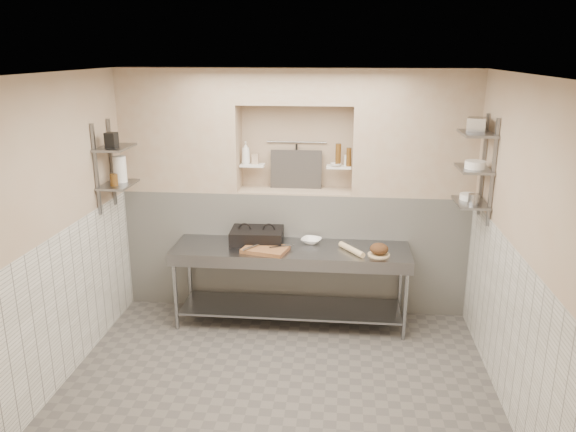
# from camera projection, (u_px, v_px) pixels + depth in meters

# --- Properties ---
(floor) EXTENTS (4.00, 3.90, 0.10)m
(floor) POSITION_uv_depth(u_px,v_px,m) (278.00, 385.00, 5.28)
(floor) COLOR #59534E
(floor) RESTS_ON ground
(ceiling) EXTENTS (4.00, 3.90, 0.10)m
(ceiling) POSITION_uv_depth(u_px,v_px,m) (277.00, 67.00, 4.46)
(ceiling) COLOR silver
(ceiling) RESTS_ON ground
(wall_left) EXTENTS (0.10, 3.90, 2.80)m
(wall_left) POSITION_uv_depth(u_px,v_px,m) (52.00, 232.00, 5.06)
(wall_left) COLOR tan
(wall_left) RESTS_ON ground
(wall_right) EXTENTS (0.10, 3.90, 2.80)m
(wall_right) POSITION_uv_depth(u_px,v_px,m) (522.00, 248.00, 4.67)
(wall_right) COLOR tan
(wall_right) RESTS_ON ground
(wall_back) EXTENTS (4.00, 0.10, 2.80)m
(wall_back) POSITION_uv_depth(u_px,v_px,m) (297.00, 186.00, 6.78)
(wall_back) COLOR tan
(wall_back) RESTS_ON ground
(wall_front) EXTENTS (4.00, 0.10, 2.80)m
(wall_front) POSITION_uv_depth(u_px,v_px,m) (233.00, 362.00, 2.96)
(wall_front) COLOR tan
(wall_front) RESTS_ON ground
(backwall_lower) EXTENTS (4.00, 0.40, 1.40)m
(backwall_lower) POSITION_uv_depth(u_px,v_px,m) (295.00, 248.00, 6.74)
(backwall_lower) COLOR silver
(backwall_lower) RESTS_ON floor
(alcove_sill) EXTENTS (1.30, 0.40, 0.02)m
(alcove_sill) POSITION_uv_depth(u_px,v_px,m) (295.00, 190.00, 6.53)
(alcove_sill) COLOR tan
(alcove_sill) RESTS_ON backwall_lower
(backwall_pillar_left) EXTENTS (1.35, 0.40, 1.40)m
(backwall_pillar_left) POSITION_uv_depth(u_px,v_px,m) (181.00, 130.00, 6.46)
(backwall_pillar_left) COLOR tan
(backwall_pillar_left) RESTS_ON backwall_lower
(backwall_pillar_right) EXTENTS (1.35, 0.40, 1.40)m
(backwall_pillar_right) POSITION_uv_depth(u_px,v_px,m) (415.00, 133.00, 6.21)
(backwall_pillar_right) COLOR tan
(backwall_pillar_right) RESTS_ON backwall_lower
(backwall_header) EXTENTS (1.30, 0.40, 0.40)m
(backwall_header) POSITION_uv_depth(u_px,v_px,m) (296.00, 86.00, 6.20)
(backwall_header) COLOR tan
(backwall_header) RESTS_ON backwall_lower
(wainscot_left) EXTENTS (0.02, 3.90, 1.40)m
(wainscot_left) POSITION_uv_depth(u_px,v_px,m) (67.00, 303.00, 5.26)
(wainscot_left) COLOR silver
(wainscot_left) RESTS_ON floor
(wainscot_right) EXTENTS (0.02, 3.90, 1.40)m
(wainscot_right) POSITION_uv_depth(u_px,v_px,m) (505.00, 323.00, 4.87)
(wainscot_right) COLOR silver
(wainscot_right) RESTS_ON floor
(alcove_shelf_left) EXTENTS (0.28, 0.16, 0.02)m
(alcove_shelf_left) POSITION_uv_depth(u_px,v_px,m) (252.00, 165.00, 6.50)
(alcove_shelf_left) COLOR white
(alcove_shelf_left) RESTS_ON backwall_lower
(alcove_shelf_right) EXTENTS (0.28, 0.16, 0.02)m
(alcove_shelf_right) POSITION_uv_depth(u_px,v_px,m) (339.00, 167.00, 6.40)
(alcove_shelf_right) COLOR white
(alcove_shelf_right) RESTS_ON backwall_lower
(utensil_rail) EXTENTS (0.70, 0.02, 0.02)m
(utensil_rail) POSITION_uv_depth(u_px,v_px,m) (297.00, 142.00, 6.54)
(utensil_rail) COLOR gray
(utensil_rail) RESTS_ON wall_back
(hanging_steel) EXTENTS (0.02, 0.02, 0.30)m
(hanging_steel) POSITION_uv_depth(u_px,v_px,m) (296.00, 157.00, 6.57)
(hanging_steel) COLOR black
(hanging_steel) RESTS_ON utensil_rail
(splash_panel) EXTENTS (0.60, 0.08, 0.45)m
(splash_panel) POSITION_uv_depth(u_px,v_px,m) (296.00, 169.00, 6.56)
(splash_panel) COLOR #383330
(splash_panel) RESTS_ON alcove_sill
(shelf_rail_left_a) EXTENTS (0.03, 0.03, 0.95)m
(shelf_rail_left_a) POSITION_uv_depth(u_px,v_px,m) (112.00, 162.00, 6.14)
(shelf_rail_left_a) COLOR slate
(shelf_rail_left_a) RESTS_ON wall_left
(shelf_rail_left_b) EXTENTS (0.03, 0.03, 0.95)m
(shelf_rail_left_b) POSITION_uv_depth(u_px,v_px,m) (96.00, 170.00, 5.75)
(shelf_rail_left_b) COLOR slate
(shelf_rail_left_b) RESTS_ON wall_left
(wall_shelf_left_lower) EXTENTS (0.30, 0.50, 0.02)m
(wall_shelf_left_lower) POSITION_uv_depth(u_px,v_px,m) (118.00, 185.00, 5.99)
(wall_shelf_left_lower) COLOR slate
(wall_shelf_left_lower) RESTS_ON wall_left
(wall_shelf_left_upper) EXTENTS (0.30, 0.50, 0.03)m
(wall_shelf_left_upper) POSITION_uv_depth(u_px,v_px,m) (115.00, 148.00, 5.88)
(wall_shelf_left_upper) COLOR slate
(wall_shelf_left_upper) RESTS_ON wall_left
(shelf_rail_right_a) EXTENTS (0.03, 0.03, 1.05)m
(shelf_rail_right_a) POSITION_uv_depth(u_px,v_px,m) (483.00, 165.00, 5.74)
(shelf_rail_right_a) COLOR slate
(shelf_rail_right_a) RESTS_ON wall_right
(shelf_rail_right_b) EXTENTS (0.03, 0.03, 1.05)m
(shelf_rail_right_b) POSITION_uv_depth(u_px,v_px,m) (493.00, 173.00, 5.36)
(shelf_rail_right_b) COLOR slate
(shelf_rail_right_b) RESTS_ON wall_right
(wall_shelf_right_lower) EXTENTS (0.30, 0.50, 0.02)m
(wall_shelf_right_lower) POSITION_uv_depth(u_px,v_px,m) (470.00, 203.00, 5.66)
(wall_shelf_right_lower) COLOR slate
(wall_shelf_right_lower) RESTS_ON wall_right
(wall_shelf_right_mid) EXTENTS (0.30, 0.50, 0.02)m
(wall_shelf_right_mid) POSITION_uv_depth(u_px,v_px,m) (474.00, 169.00, 5.56)
(wall_shelf_right_mid) COLOR slate
(wall_shelf_right_mid) RESTS_ON wall_right
(wall_shelf_right_upper) EXTENTS (0.30, 0.50, 0.03)m
(wall_shelf_right_upper) POSITION_uv_depth(u_px,v_px,m) (477.00, 134.00, 5.46)
(wall_shelf_right_upper) COLOR slate
(wall_shelf_right_upper) RESTS_ON wall_right
(prep_table) EXTENTS (2.60, 0.70, 0.90)m
(prep_table) POSITION_uv_depth(u_px,v_px,m) (291.00, 270.00, 6.21)
(prep_table) COLOR gray
(prep_table) RESTS_ON floor
(panini_press) EXTENTS (0.59, 0.44, 0.16)m
(panini_press) POSITION_uv_depth(u_px,v_px,m) (257.00, 236.00, 6.29)
(panini_press) COLOR black
(panini_press) RESTS_ON prep_table
(cutting_board) EXTENTS (0.53, 0.43, 0.04)m
(cutting_board) POSITION_uv_depth(u_px,v_px,m) (265.00, 249.00, 6.04)
(cutting_board) COLOR brown
(cutting_board) RESTS_ON prep_table
(knife_blade) EXTENTS (0.26, 0.14, 0.01)m
(knife_blade) POSITION_uv_depth(u_px,v_px,m) (281.00, 246.00, 6.05)
(knife_blade) COLOR gray
(knife_blade) RESTS_ON cutting_board
(tongs) EXTENTS (0.15, 0.21, 0.02)m
(tongs) POSITION_uv_depth(u_px,v_px,m) (251.00, 247.00, 6.00)
(tongs) COLOR gray
(tongs) RESTS_ON cutting_board
(mixing_bowl) EXTENTS (0.28, 0.28, 0.05)m
(mixing_bowl) POSITION_uv_depth(u_px,v_px,m) (311.00, 241.00, 6.30)
(mixing_bowl) COLOR white
(mixing_bowl) RESTS_ON prep_table
(rolling_pin) EXTENTS (0.28, 0.38, 0.06)m
(rolling_pin) POSITION_uv_depth(u_px,v_px,m) (352.00, 250.00, 6.00)
(rolling_pin) COLOR #DABB8C
(rolling_pin) RESTS_ON prep_table
(bread_board) EXTENTS (0.23, 0.23, 0.01)m
(bread_board) POSITION_uv_depth(u_px,v_px,m) (379.00, 255.00, 5.92)
(bread_board) COLOR #DABB8C
(bread_board) RESTS_ON prep_table
(bread_loaf) EXTENTS (0.20, 0.20, 0.12)m
(bread_loaf) POSITION_uv_depth(u_px,v_px,m) (379.00, 249.00, 5.90)
(bread_loaf) COLOR #4C2D19
(bread_loaf) RESTS_ON bread_board
(bottle_soap) EXTENTS (0.11, 0.11, 0.26)m
(bottle_soap) POSITION_uv_depth(u_px,v_px,m) (246.00, 153.00, 6.47)
(bottle_soap) COLOR white
(bottle_soap) RESTS_ON alcove_shelf_left
(jar_alcove) EXTENTS (0.07, 0.07, 0.11)m
(jar_alcove) POSITION_uv_depth(u_px,v_px,m) (255.00, 159.00, 6.50)
(jar_alcove) COLOR tan
(jar_alcove) RESTS_ON alcove_shelf_left
(bowl_alcove) EXTENTS (0.16, 0.16, 0.04)m
(bowl_alcove) POSITION_uv_depth(u_px,v_px,m) (336.00, 165.00, 6.36)
(bowl_alcove) COLOR white
(bowl_alcove) RESTS_ON alcove_shelf_right
(condiment_a) EXTENTS (0.06, 0.06, 0.21)m
(condiment_a) POSITION_uv_depth(u_px,v_px,m) (349.00, 157.00, 6.35)
(condiment_a) COLOR #503212
(condiment_a) RESTS_ON alcove_shelf_right
(condiment_b) EXTENTS (0.06, 0.06, 0.25)m
(condiment_b) POSITION_uv_depth(u_px,v_px,m) (338.00, 155.00, 6.36)
(condiment_b) COLOR #503212
(condiment_b) RESTS_ON alcove_shelf_right
(condiment_c) EXTENTS (0.07, 0.07, 0.12)m
(condiment_c) POSITION_uv_depth(u_px,v_px,m) (347.00, 160.00, 6.41)
(condiment_c) COLOR white
(condiment_c) RESTS_ON alcove_shelf_right
(jug_left) EXTENTS (0.14, 0.14, 0.28)m
(jug_left) POSITION_uv_depth(u_px,v_px,m) (120.00, 169.00, 6.02)
(jug_left) COLOR white
(jug_left) RESTS_ON wall_shelf_left_lower
(jar_left) EXTENTS (0.08, 0.08, 0.12)m
(jar_left) POSITION_uv_depth(u_px,v_px,m) (114.00, 180.00, 5.88)
(jar_left) COLOR #503212
(jar_left) RESTS_ON wall_shelf_left_lower
(box_left_upper) EXTENTS (0.12, 0.12, 0.15)m
(box_left_upper) POSITION_uv_depth(u_px,v_px,m) (112.00, 140.00, 5.78)
(box_left_upper) COLOR black
(box_left_upper) RESTS_ON wall_shelf_left_upper
(bowl_right) EXTENTS (0.19, 0.19, 0.06)m
(bowl_right) POSITION_uv_depth(u_px,v_px,m) (469.00, 197.00, 5.73)
(bowl_right) COLOR white
(bowl_right) RESTS_ON wall_shelf_right_lower
(canister_right) EXTENTS (0.11, 0.11, 0.11)m
(canister_right) POSITION_uv_depth(u_px,v_px,m) (474.00, 199.00, 5.53)
(canister_right) COLOR gray
(canister_right) RESTS_ON wall_shelf_right_lower
(bowl_right_mid) EXTENTS (0.20, 0.20, 0.08)m
(bowl_right_mid) POSITION_uv_depth(u_px,v_px,m) (475.00, 165.00, 5.51)
(bowl_right_mid) COLOR white
(bowl_right_mid) RESTS_ON wall_shelf_right_mid
(basket_right) EXTENTS (0.23, 0.25, 0.14)m
(basket_right) POSITION_uv_depth(u_px,v_px,m) (477.00, 125.00, 5.49)
(basket_right) COLOR gray
(basket_right) RESTS_ON wall_shelf_right_upper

